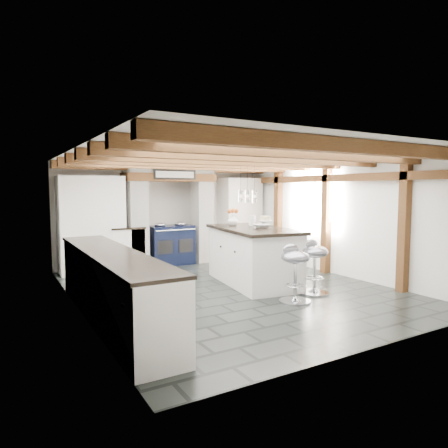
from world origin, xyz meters
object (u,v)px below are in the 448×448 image
range_cooker (171,244)px  bar_stool_far (295,267)px  kitchen_island (253,255)px  bar_stool_near (314,260)px

range_cooker → bar_stool_far: (0.43, -3.86, 0.09)m
range_cooker → kitchen_island: (0.58, -2.51, 0.06)m
kitchen_island → bar_stool_far: 1.36m
bar_stool_near → kitchen_island: bearing=112.1°
kitchen_island → bar_stool_near: 1.21m
range_cooker → bar_stool_near: 3.78m
bar_stool_near → bar_stool_far: (-0.60, -0.23, -0.00)m
kitchen_island → bar_stool_far: (-0.15, -1.35, 0.03)m
range_cooker → bar_stool_far: size_ratio=1.12×
range_cooker → bar_stool_far: 3.88m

